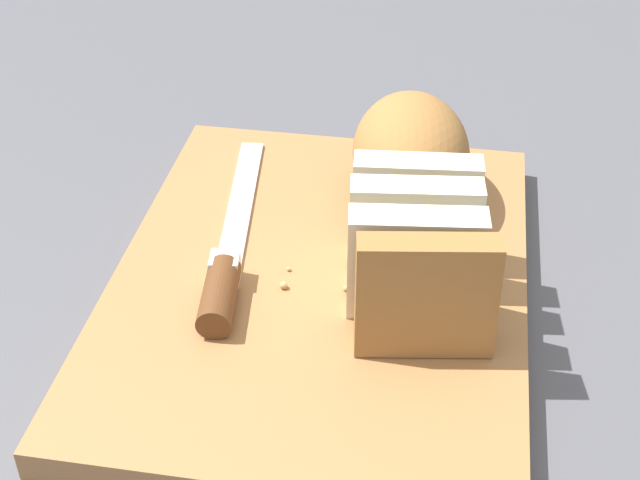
# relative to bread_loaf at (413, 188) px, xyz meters

# --- Properties ---
(ground_plane) EXTENTS (3.00, 3.00, 0.00)m
(ground_plane) POSITION_rel_bread_loaf_xyz_m (0.06, -0.06, -0.06)
(ground_plane) COLOR #4C4C51
(cutting_board) EXTENTS (0.40, 0.31, 0.02)m
(cutting_board) POSITION_rel_bread_loaf_xyz_m (0.06, -0.06, -0.05)
(cutting_board) COLOR #9E6B3D
(cutting_board) RESTS_ON ground_plane
(bread_loaf) EXTENTS (0.26, 0.12, 0.08)m
(bread_loaf) POSITION_rel_bread_loaf_xyz_m (0.00, 0.00, 0.00)
(bread_loaf) COLOR #996633
(bread_loaf) RESTS_ON cutting_board
(bread_knife) EXTENTS (0.25, 0.04, 0.02)m
(bread_knife) POSITION_rel_bread_loaf_xyz_m (0.08, -0.13, -0.03)
(bread_knife) COLOR silver
(bread_knife) RESTS_ON cutting_board
(crumb_near_knife) EXTENTS (0.01, 0.01, 0.01)m
(crumb_near_knife) POSITION_rel_bread_loaf_xyz_m (0.08, -0.08, -0.04)
(crumb_near_knife) COLOR tan
(crumb_near_knife) RESTS_ON cutting_board
(crumb_near_loaf) EXTENTS (0.00, 0.00, 0.00)m
(crumb_near_loaf) POSITION_rel_bread_loaf_xyz_m (0.06, -0.08, -0.04)
(crumb_near_loaf) COLOR tan
(crumb_near_loaf) RESTS_ON cutting_board
(crumb_stray_left) EXTENTS (0.00, 0.00, 0.00)m
(crumb_stray_left) POSITION_rel_bread_loaf_xyz_m (0.08, -0.04, -0.04)
(crumb_stray_left) COLOR tan
(crumb_stray_left) RESTS_ON cutting_board
(crumb_stray_right) EXTENTS (0.00, 0.00, 0.00)m
(crumb_stray_right) POSITION_rel_bread_loaf_xyz_m (0.01, -0.02, -0.04)
(crumb_stray_right) COLOR tan
(crumb_stray_right) RESTS_ON cutting_board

